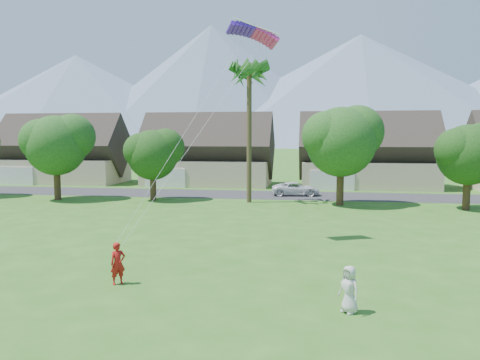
% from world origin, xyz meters
% --- Properties ---
extents(ground, '(500.00, 500.00, 0.00)m').
position_xyz_m(ground, '(0.00, 0.00, 0.00)').
color(ground, '#2D6019').
rests_on(ground, ground).
extents(street, '(90.00, 7.00, 0.01)m').
position_xyz_m(street, '(0.00, 34.00, 0.01)').
color(street, '#2D2D30').
rests_on(street, ground).
extents(kite_flyer, '(0.73, 0.73, 1.71)m').
position_xyz_m(kite_flyer, '(-4.18, 4.59, 0.86)').
color(kite_flyer, '#AB1613').
rests_on(kite_flyer, ground).
extents(watcher, '(0.93, 0.93, 1.63)m').
position_xyz_m(watcher, '(4.84, 2.86, 0.81)').
color(watcher, beige).
rests_on(watcher, ground).
extents(parked_car, '(5.01, 2.74, 1.33)m').
position_xyz_m(parked_car, '(2.00, 34.00, 0.67)').
color(parked_car, silver).
rests_on(parked_car, ground).
extents(mountain_ridge, '(540.00, 240.00, 70.00)m').
position_xyz_m(mountain_ridge, '(10.40, 260.00, 29.07)').
color(mountain_ridge, slate).
rests_on(mountain_ridge, ground).
extents(houses_row, '(72.75, 8.19, 8.86)m').
position_xyz_m(houses_row, '(0.49, 42.99, 3.44)').
color(houses_row, beige).
rests_on(houses_row, ground).
extents(tree_row, '(62.27, 6.67, 8.45)m').
position_xyz_m(tree_row, '(-1.14, 27.92, 4.89)').
color(tree_row, '#47301C').
rests_on(tree_row, ground).
extents(fan_palm, '(3.00, 3.00, 13.80)m').
position_xyz_m(fan_palm, '(-2.00, 28.50, 11.80)').
color(fan_palm, '#4C3D26').
rests_on(fan_palm, ground).
extents(parafoil_kite, '(3.06, 1.43, 0.50)m').
position_xyz_m(parafoil_kite, '(0.22, 13.52, 11.75)').
color(parafoil_kite, '#4D1AC3').
rests_on(parafoil_kite, ground).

